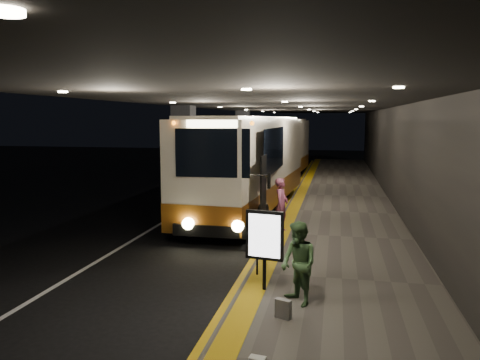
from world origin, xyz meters
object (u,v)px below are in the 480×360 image
(info_sign, at_px, (265,237))
(stanchion_post, at_px, (257,251))
(coach_second, at_px, (278,152))
(passenger_boarding, at_px, (281,205))
(bag_polka, at_px, (283,309))
(coach_main, at_px, (250,167))
(passenger_waiting_green, at_px, (299,263))

(info_sign, relative_size, stanchion_post, 1.51)
(coach_second, relative_size, passenger_boarding, 6.74)
(passenger_boarding, relative_size, bag_polka, 4.90)
(coach_main, distance_m, bag_polka, 11.24)
(bag_polka, xyz_separation_m, info_sign, (-0.57, 1.38, 1.01))
(info_sign, distance_m, stanchion_post, 1.17)
(stanchion_post, bearing_deg, bag_polka, -69.00)
(coach_second, bearing_deg, passenger_boarding, -78.90)
(passenger_boarding, height_order, info_sign, passenger_boarding)
(coach_main, bearing_deg, bag_polka, -72.68)
(coach_main, distance_m, coach_second, 9.99)
(coach_second, distance_m, passenger_boarding, 14.14)
(bag_polka, distance_m, stanchion_post, 2.53)
(coach_second, relative_size, info_sign, 6.83)
(coach_main, bearing_deg, info_sign, -74.05)
(passenger_boarding, xyz_separation_m, info_sign, (0.27, -5.43, 0.30))
(passenger_boarding, height_order, bag_polka, passenger_boarding)
(bag_polka, bearing_deg, passenger_boarding, 97.06)
(coach_second, relative_size, stanchion_post, 10.34)
(passenger_waiting_green, bearing_deg, coach_main, 157.01)
(passenger_boarding, xyz_separation_m, passenger_waiting_green, (1.06, -6.06, -0.05))
(coach_main, xyz_separation_m, passenger_waiting_green, (2.85, -10.07, -0.85))
(coach_second, xyz_separation_m, info_sign, (2.16, -19.43, -0.46))
(stanchion_post, bearing_deg, coach_second, 95.70)
(bag_polka, bearing_deg, coach_second, 97.50)
(passenger_waiting_green, bearing_deg, info_sign, -167.37)
(coach_main, xyz_separation_m, info_sign, (2.06, -9.45, -0.51))
(bag_polka, relative_size, stanchion_post, 0.31)
(coach_main, xyz_separation_m, passenger_boarding, (1.79, -4.01, -0.80))
(passenger_boarding, distance_m, bag_polka, 6.90)
(coach_second, relative_size, bag_polka, 33.05)
(coach_main, relative_size, passenger_waiting_green, 7.37)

